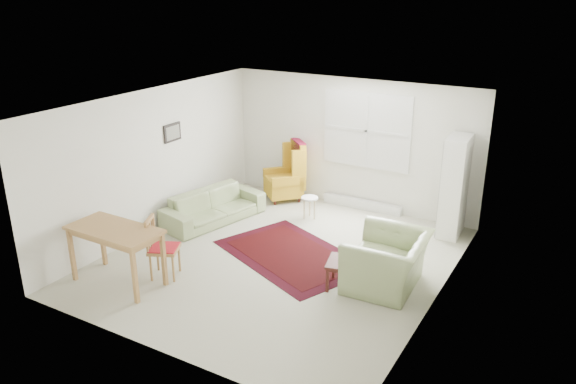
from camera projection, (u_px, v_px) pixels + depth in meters
The scene contains 10 objects.
room at pixel (286, 181), 8.65m from camera, with size 5.04×5.54×2.51m.
rug at pixel (292, 254), 9.07m from camera, with size 2.40×1.54×0.02m, color black, non-canonical shape.
sofa at pixel (213, 201), 10.26m from camera, with size 1.94×0.76×0.78m, color #92A26C.
armchair at pixel (387, 256), 7.99m from camera, with size 1.21×1.06×0.94m, color #92A26C.
wingback_chair at pixel (283, 171), 11.23m from camera, with size 0.70×0.74×1.21m, color gold, non-canonical shape.
coffee_table at pixel (345, 274), 8.05m from camera, with size 0.50×0.50×0.41m, color #481B16, non-canonical shape.
stool at pixel (309, 207), 10.44m from camera, with size 0.31×0.31×0.42m, color white, non-canonical shape.
cabinet at pixel (455, 187), 9.55m from camera, with size 0.37×0.70×1.75m, color white, non-canonical shape.
desk at pixel (117, 256), 8.10m from camera, with size 1.37×0.68×0.87m, color #AF7F46, non-canonical shape.
desk_chair at pixel (164, 247), 8.26m from camera, with size 0.41×0.41×0.94m, color #AF7F46, non-canonical shape.
Camera 1 is at (4.12, -6.85, 4.12)m, focal length 35.00 mm.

